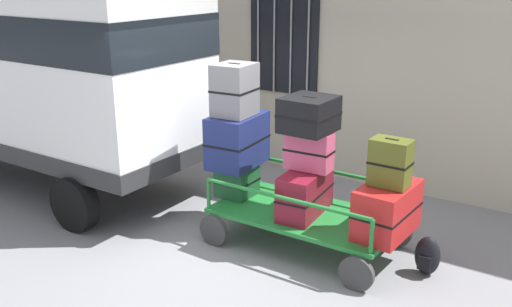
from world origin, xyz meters
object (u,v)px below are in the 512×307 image
(suitcase_midleft_middle, at_px, (309,150))
(suitcase_midleft_top, at_px, (309,114))
(luggage_cart, at_px, (305,218))
(van, at_px, (47,66))
(backpack, at_px, (427,256))
(suitcase_midleft_bottom, at_px, (305,192))
(suitcase_center_bottom, at_px, (387,210))
(suitcase_left_middle, at_px, (238,140))
(suitcase_left_top, at_px, (235,90))
(suitcase_center_middle, at_px, (390,163))
(suitcase_left_bottom, at_px, (237,180))

(suitcase_midleft_middle, height_order, suitcase_midleft_top, suitcase_midleft_top)
(luggage_cart, xyz_separation_m, suitcase_midleft_top, (-0.00, 0.01, 1.25))
(van, bearing_deg, backpack, 3.77)
(suitcase_midleft_bottom, height_order, suitcase_center_bottom, suitcase_center_bottom)
(suitcase_left_middle, relative_size, suitcase_midleft_top, 1.39)
(luggage_cart, xyz_separation_m, suitcase_midleft_middle, (-0.00, 0.04, 0.82))
(suitcase_left_middle, height_order, suitcase_left_top, suitcase_left_top)
(suitcase_midleft_top, bearing_deg, suitcase_left_middle, 179.09)
(suitcase_left_middle, xyz_separation_m, suitcase_center_middle, (1.96, -0.05, 0.09))
(suitcase_midleft_bottom, xyz_separation_m, suitcase_midleft_middle, (0.00, 0.06, 0.49))
(suitcase_midleft_top, xyz_separation_m, suitcase_center_middle, (0.98, -0.04, -0.37))
(suitcase_left_top, relative_size, suitcase_midleft_bottom, 0.70)
(suitcase_left_bottom, xyz_separation_m, suitcase_center_middle, (1.96, -0.03, 0.61))
(suitcase_midleft_top, distance_m, suitcase_center_bottom, 1.33)
(suitcase_midleft_middle, distance_m, suitcase_center_bottom, 1.09)
(luggage_cart, xyz_separation_m, suitcase_left_top, (-0.98, -0.02, 1.42))
(suitcase_left_middle, relative_size, suitcase_center_middle, 1.63)
(luggage_cart, distance_m, suitcase_midleft_bottom, 0.33)
(suitcase_left_top, distance_m, backpack, 2.85)
(suitcase_left_top, bearing_deg, backpack, 3.48)
(suitcase_midleft_middle, bearing_deg, suitcase_center_middle, -3.53)
(suitcase_midleft_bottom, bearing_deg, suitcase_left_bottom, 178.42)
(suitcase_midleft_middle, bearing_deg, luggage_cart, -90.00)
(backpack, bearing_deg, van, -176.23)
(suitcase_left_bottom, distance_m, suitcase_midleft_middle, 1.13)
(suitcase_left_bottom, bearing_deg, suitcase_left_top, -90.00)
(suitcase_left_middle, distance_m, suitcase_center_middle, 1.96)
(suitcase_left_middle, xyz_separation_m, backpack, (2.39, 0.10, -0.92))
(suitcase_center_bottom, bearing_deg, suitcase_midleft_bottom, -179.30)
(suitcase_midleft_middle, bearing_deg, suitcase_midleft_top, -90.00)
(luggage_cart, relative_size, suitcase_left_bottom, 4.90)
(suitcase_left_middle, height_order, backpack, suitcase_left_middle)
(suitcase_left_top, distance_m, suitcase_midleft_bottom, 1.46)
(suitcase_left_top, distance_m, suitcase_midleft_top, 0.99)
(suitcase_midleft_middle, distance_m, suitcase_center_middle, 0.98)
(suitcase_midleft_bottom, bearing_deg, suitcase_left_top, 179.96)
(suitcase_left_bottom, bearing_deg, suitcase_left_middle, 90.00)
(suitcase_left_bottom, distance_m, suitcase_midleft_bottom, 0.98)
(luggage_cart, bearing_deg, suitcase_left_bottom, 179.59)
(van, height_order, suitcase_midleft_top, van)
(suitcase_center_middle, bearing_deg, suitcase_left_bottom, 179.11)
(luggage_cart, distance_m, suitcase_midleft_middle, 0.83)
(luggage_cart, relative_size, suitcase_midleft_top, 3.70)
(suitcase_center_middle, bearing_deg, luggage_cart, 178.64)
(suitcase_left_bottom, bearing_deg, suitcase_center_middle, -0.89)
(suitcase_left_top, bearing_deg, suitcase_left_middle, 90.00)
(van, xyz_separation_m, suitcase_center_bottom, (5.10, 0.23, -1.09))
(suitcase_midleft_middle, distance_m, suitcase_midleft_top, 0.43)
(suitcase_midleft_middle, bearing_deg, suitcase_left_middle, -179.57)
(van, bearing_deg, suitcase_midleft_top, 3.51)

